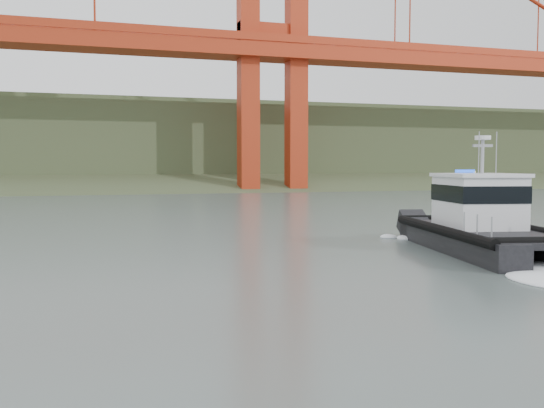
{
  "coord_description": "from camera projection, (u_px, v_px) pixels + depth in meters",
  "views": [
    {
      "loc": [
        -7.0,
        -17.77,
        4.2
      ],
      "look_at": [
        1.37,
        9.09,
        2.4
      ],
      "focal_mm": 40.0,
      "sensor_mm": 36.0,
      "label": 1
    }
  ],
  "objects": [
    {
      "name": "patrol_boat",
      "position": [
        481.0,
        221.0,
        29.63
      ],
      "size": [
        6.62,
        12.64,
        5.84
      ],
      "rotation": [
        0.0,
        0.0,
        -0.19
      ],
      "color": "black",
      "rests_on": "ground"
    },
    {
      "name": "nav_buoy",
      "position": [
        474.0,
        197.0,
        60.48
      ],
      "size": [
        1.87,
        1.87,
        3.89
      ],
      "color": "#B90E0C",
      "rests_on": "ground"
    },
    {
      "name": "headlands",
      "position": [
        115.0,
        153.0,
        138.4
      ],
      "size": [
        500.0,
        105.36,
        27.12
      ],
      "color": "#364628",
      "rests_on": "ground"
    },
    {
      "name": "ground",
      "position": [
        316.0,
        297.0,
        19.28
      ],
      "size": [
        400.0,
        400.0,
        0.0
      ],
      "primitive_type": "plane",
      "color": "#475550",
      "rests_on": "ground"
    }
  ]
}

